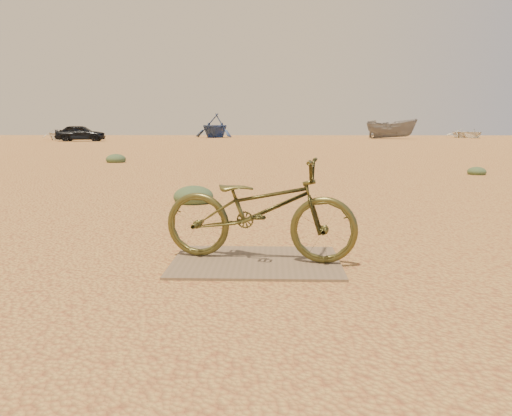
{
  "coord_description": "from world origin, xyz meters",
  "views": [
    {
      "loc": [
        -0.2,
        -4.38,
        1.21
      ],
      "look_at": [
        -0.34,
        -0.06,
        0.5
      ],
      "focal_mm": 35.0,
      "sensor_mm": 36.0,
      "label": 1
    }
  ],
  "objects_px": {
    "boat_far_left": "(215,125)",
    "boat_far_right": "(468,133)",
    "plywood_board": "(256,262)",
    "boat_near_left": "(62,134)",
    "boat_mid_right": "(391,129)",
    "car": "(81,133)",
    "bicycle": "(259,209)"
  },
  "relations": [
    {
      "from": "boat_near_left",
      "to": "boat_far_right",
      "type": "height_order",
      "value": "boat_near_left"
    },
    {
      "from": "car",
      "to": "boat_mid_right",
      "type": "distance_m",
      "value": 27.43
    },
    {
      "from": "boat_near_left",
      "to": "boat_far_right",
      "type": "relative_size",
      "value": 1.01
    },
    {
      "from": "car",
      "to": "boat_far_right",
      "type": "height_order",
      "value": "car"
    },
    {
      "from": "car",
      "to": "bicycle",
      "type": "bearing_deg",
      "value": -162.44
    },
    {
      "from": "boat_mid_right",
      "to": "plywood_board",
      "type": "bearing_deg",
      "value": -166.46
    },
    {
      "from": "bicycle",
      "to": "boat_far_right",
      "type": "xyz_separation_m",
      "value": [
        19.82,
        47.08,
        -0.0
      ]
    },
    {
      "from": "boat_near_left",
      "to": "boat_far_left",
      "type": "bearing_deg",
      "value": 13.02
    },
    {
      "from": "bicycle",
      "to": "boat_mid_right",
      "type": "xyz_separation_m",
      "value": [
        11.17,
        43.03,
        0.44
      ]
    },
    {
      "from": "car",
      "to": "boat_mid_right",
      "type": "relative_size",
      "value": 0.79
    },
    {
      "from": "car",
      "to": "boat_far_right",
      "type": "relative_size",
      "value": 0.82
    },
    {
      "from": "plywood_board",
      "to": "boat_far_right",
      "type": "bearing_deg",
      "value": 67.16
    },
    {
      "from": "plywood_board",
      "to": "boat_near_left",
      "type": "xyz_separation_m",
      "value": [
        -18.1,
        38.63,
        0.47
      ]
    },
    {
      "from": "boat_far_right",
      "to": "boat_mid_right",
      "type": "bearing_deg",
      "value": -159.63
    },
    {
      "from": "plywood_board",
      "to": "car",
      "type": "relative_size",
      "value": 0.4
    },
    {
      "from": "plywood_board",
      "to": "boat_far_right",
      "type": "xyz_separation_m",
      "value": [
        19.85,
        47.13,
        0.46
      ]
    },
    {
      "from": "car",
      "to": "boat_far_left",
      "type": "relative_size",
      "value": 0.8
    },
    {
      "from": "boat_near_left",
      "to": "boat_mid_right",
      "type": "xyz_separation_m",
      "value": [
        29.29,
        4.46,
        0.43
      ]
    },
    {
      "from": "plywood_board",
      "to": "boat_mid_right",
      "type": "distance_m",
      "value": 44.53
    },
    {
      "from": "boat_near_left",
      "to": "boat_mid_right",
      "type": "distance_m",
      "value": 29.63
    },
    {
      "from": "bicycle",
      "to": "boat_near_left",
      "type": "relative_size",
      "value": 0.37
    },
    {
      "from": "bicycle",
      "to": "boat_near_left",
      "type": "bearing_deg",
      "value": 35.55
    },
    {
      "from": "plywood_board",
      "to": "car",
      "type": "height_order",
      "value": "car"
    },
    {
      "from": "boat_far_left",
      "to": "boat_mid_right",
      "type": "distance_m",
      "value": 17.39
    },
    {
      "from": "car",
      "to": "boat_near_left",
      "type": "xyz_separation_m",
      "value": [
        -3.12,
        3.73,
        -0.16
      ]
    },
    {
      "from": "plywood_board",
      "to": "boat_far_right",
      "type": "height_order",
      "value": "boat_far_right"
    },
    {
      "from": "bicycle",
      "to": "car",
      "type": "relative_size",
      "value": 0.46
    },
    {
      "from": "boat_far_right",
      "to": "car",
      "type": "bearing_deg",
      "value": -165.31
    },
    {
      "from": "car",
      "to": "boat_far_left",
      "type": "height_order",
      "value": "boat_far_left"
    },
    {
      "from": "boat_far_left",
      "to": "boat_far_right",
      "type": "distance_m",
      "value": 25.59
    },
    {
      "from": "bicycle",
      "to": "boat_near_left",
      "type": "distance_m",
      "value": 42.61
    },
    {
      "from": "bicycle",
      "to": "boat_far_right",
      "type": "relative_size",
      "value": 0.38
    }
  ]
}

